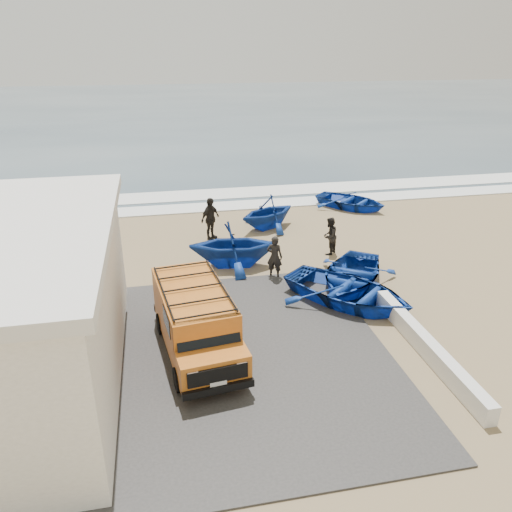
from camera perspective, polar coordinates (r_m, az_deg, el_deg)
ground at (r=16.21m, az=-2.27°, el=-7.32°), size 160.00×160.00×0.00m
slab at (r=14.37m, az=-8.99°, el=-11.94°), size 12.00×10.00×0.05m
ocean at (r=70.31m, az=-10.07°, el=16.18°), size 180.00×88.00×0.01m
surf_line at (r=27.16m, az=-6.44°, el=5.50°), size 180.00×1.60×0.06m
surf_wash at (r=29.54m, az=-6.92°, el=6.92°), size 180.00×2.20×0.04m
parapet at (r=15.20m, az=18.93°, el=-9.77°), size 0.35×6.00×0.55m
van at (r=14.26m, az=-6.90°, el=-7.16°), size 2.37×4.79×1.97m
boat_near_left at (r=17.25m, az=10.50°, el=-3.95°), size 5.41×5.54×0.94m
boat_near_right at (r=18.59m, az=10.81°, el=-2.07°), size 4.71×4.98×0.84m
boat_mid_left at (r=19.66m, az=-2.61°, el=1.34°), size 3.80×3.38×1.83m
boat_far_left at (r=23.85m, az=1.34°, el=5.07°), size 3.95×3.79×1.61m
boat_far_right at (r=27.41m, az=10.78°, el=6.20°), size 4.61×4.67×0.79m
fisherman_front at (r=18.73m, az=2.14°, el=-0.09°), size 0.72×0.63×1.65m
fisherman_middle at (r=21.04m, az=8.40°, el=2.27°), size 0.97×0.98×1.59m
fisherman_back at (r=22.49m, az=-5.25°, el=4.26°), size 1.15×1.11×1.93m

